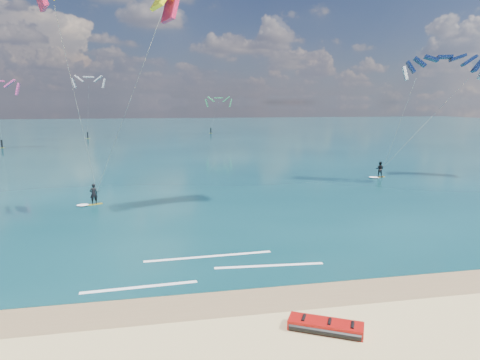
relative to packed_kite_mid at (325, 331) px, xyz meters
name	(u,v)px	position (x,y,z in m)	size (l,w,h in m)	color
ground	(157,167)	(-5.54, 39.76, 0.00)	(320.00, 320.00, 0.00)	tan
wet_sand_strip	(162,308)	(-5.54, 2.76, 0.00)	(320.00, 2.40, 0.01)	brown
sea	(156,132)	(-5.54, 103.76, 0.02)	(320.00, 200.00, 0.04)	#092E35
packed_kite_mid	(325,331)	(0.00, 0.00, 0.00)	(2.75, 1.11, 0.41)	#A80F0B
kitesurfer_main	(100,93)	(-9.06, 17.22, 8.40)	(9.43, 9.30, 16.54)	yellow
kitesurfer_far	(413,111)	(19.13, 25.40, 6.94)	(9.47, 7.31, 13.31)	gold
shoreline_foam	(210,267)	(-3.21, 6.38, 0.04)	(11.12, 3.59, 0.01)	white
distant_kites	(62,112)	(-24.77, 83.30, 5.74)	(66.69, 37.53, 12.86)	#B83678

